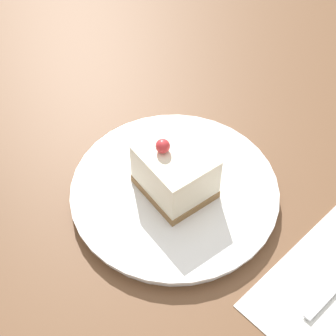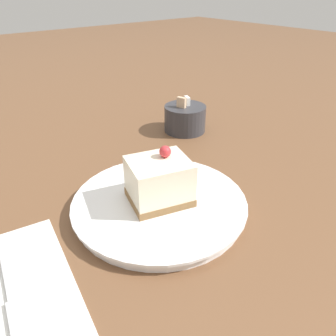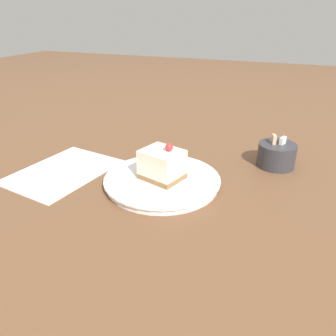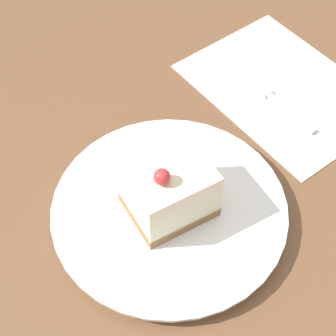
% 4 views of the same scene
% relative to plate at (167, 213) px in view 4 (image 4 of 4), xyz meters
% --- Properties ---
extents(ground_plane, '(4.00, 4.00, 0.00)m').
position_rel_plate_xyz_m(ground_plane, '(-0.00, -0.02, -0.01)').
color(ground_plane, brown).
extents(plate, '(0.26, 0.26, 0.02)m').
position_rel_plate_xyz_m(plate, '(0.00, 0.00, 0.00)').
color(plate, white).
rests_on(plate, ground_plane).
extents(cake_slice, '(0.10, 0.09, 0.08)m').
position_rel_plate_xyz_m(cake_slice, '(-0.01, -0.00, 0.04)').
color(cake_slice, olive).
rests_on(cake_slice, plate).
extents(napkin, '(0.22, 0.27, 0.00)m').
position_rel_plate_xyz_m(napkin, '(-0.25, -0.03, -0.01)').
color(napkin, white).
rests_on(napkin, ground_plane).
extents(fork, '(0.04, 0.16, 0.00)m').
position_rel_plate_xyz_m(fork, '(-0.27, -0.01, -0.00)').
color(fork, silver).
rests_on(fork, napkin).
extents(knife, '(0.04, 0.16, 0.00)m').
position_rel_plate_xyz_m(knife, '(-0.23, -0.05, -0.00)').
color(knife, silver).
rests_on(knife, napkin).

